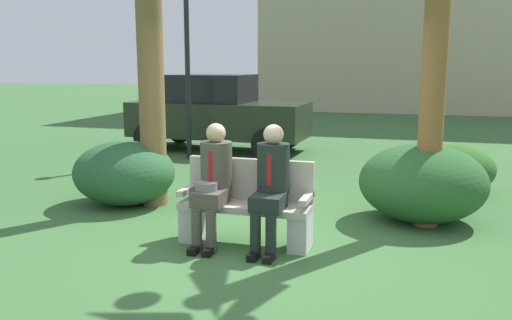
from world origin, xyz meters
TOP-DOWN VIEW (x-y plane):
  - ground_plane at (0.00, 0.00)m, footprint 80.00×80.00m
  - park_bench at (-0.13, 0.16)m, footprint 1.41×0.44m
  - seated_man_left at (-0.47, 0.03)m, footprint 0.34×0.72m
  - seated_man_right at (0.17, 0.04)m, footprint 0.34×0.72m
  - shrub_near_bench at (1.68, 1.55)m, footprint 1.54×1.41m
  - shrub_mid_lawn at (2.16, 3.24)m, footprint 1.16×1.06m
  - shrub_far_lawn at (-2.24, 1.22)m, footprint 1.41×1.29m
  - parked_car_near at (-2.67, 5.99)m, footprint 3.95×1.81m
  - street_lamp at (-2.83, 4.76)m, footprint 0.24×0.24m

SIDE VIEW (x-z plane):
  - ground_plane at x=0.00m, z-range 0.00..0.00m
  - shrub_mid_lawn at x=2.16m, z-range 0.00..0.72m
  - park_bench at x=-0.13m, z-range -0.05..0.85m
  - shrub_far_lawn at x=-2.24m, z-range 0.00..0.88m
  - shrub_near_bench at x=1.68m, z-range 0.00..0.96m
  - seated_man_left at x=-0.47m, z-range 0.07..1.37m
  - seated_man_right at x=0.17m, z-range 0.08..1.38m
  - parked_car_near at x=-2.67m, z-range 0.00..1.68m
  - street_lamp at x=-2.83m, z-range 0.42..4.41m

